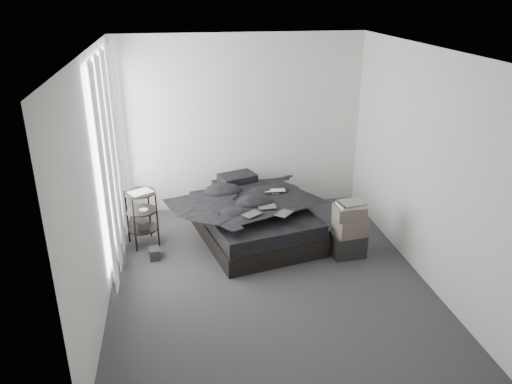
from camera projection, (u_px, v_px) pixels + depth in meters
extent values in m
cube|color=#343437|center=(267.00, 276.00, 5.93)|extent=(3.60, 4.20, 0.01)
cube|color=white|center=(269.00, 50.00, 4.93)|extent=(3.60, 4.20, 0.01)
cube|color=silver|center=(241.00, 124.00, 7.34)|extent=(3.60, 0.01, 2.60)
cube|color=silver|center=(324.00, 275.00, 3.52)|extent=(3.60, 0.01, 2.60)
cube|color=silver|center=(97.00, 183.00, 5.16)|extent=(0.01, 4.20, 2.60)
cube|color=silver|center=(422.00, 164.00, 5.70)|extent=(0.01, 4.20, 2.60)
cube|color=white|center=(108.00, 152.00, 5.96)|extent=(0.02, 2.00, 2.30)
cube|color=white|center=(113.00, 157.00, 5.99)|extent=(0.06, 2.12, 2.48)
cube|color=black|center=(254.00, 228.00, 6.81)|extent=(1.72, 2.05, 0.24)
cube|color=black|center=(254.00, 214.00, 6.73)|extent=(1.66, 1.99, 0.19)
imported|color=black|center=(255.00, 201.00, 6.61)|extent=(1.63, 1.79, 0.21)
cube|color=black|center=(233.00, 186.00, 7.25)|extent=(0.61, 0.48, 0.12)
cube|color=black|center=(237.00, 178.00, 7.21)|extent=(0.59, 0.49, 0.11)
imported|color=silver|center=(275.00, 188.00, 6.76)|extent=(0.30, 0.21, 0.02)
cube|color=black|center=(252.00, 209.00, 6.13)|extent=(0.27, 0.25, 0.01)
cube|color=black|center=(267.00, 202.00, 6.33)|extent=(0.23, 0.15, 0.01)
cube|color=black|center=(284.00, 208.00, 6.14)|extent=(0.26, 0.27, 0.01)
cylinder|color=black|center=(142.00, 219.00, 6.52)|extent=(0.52, 0.52, 0.74)
cube|color=white|center=(141.00, 192.00, 6.38)|extent=(0.35, 0.33, 0.01)
cube|color=black|center=(154.00, 254.00, 6.28)|extent=(0.15, 0.19, 0.13)
cube|color=black|center=(348.00, 244.00, 6.33)|extent=(0.42, 0.34, 0.30)
cube|color=#5C5248|center=(350.00, 226.00, 6.23)|extent=(0.41, 0.35, 0.23)
cube|color=#5C5248|center=(350.00, 212.00, 6.16)|extent=(0.36, 0.29, 0.16)
cube|color=silver|center=(351.00, 205.00, 6.12)|extent=(0.32, 0.27, 0.03)
cube|color=silver|center=(352.00, 203.00, 6.10)|extent=(0.33, 0.28, 0.03)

